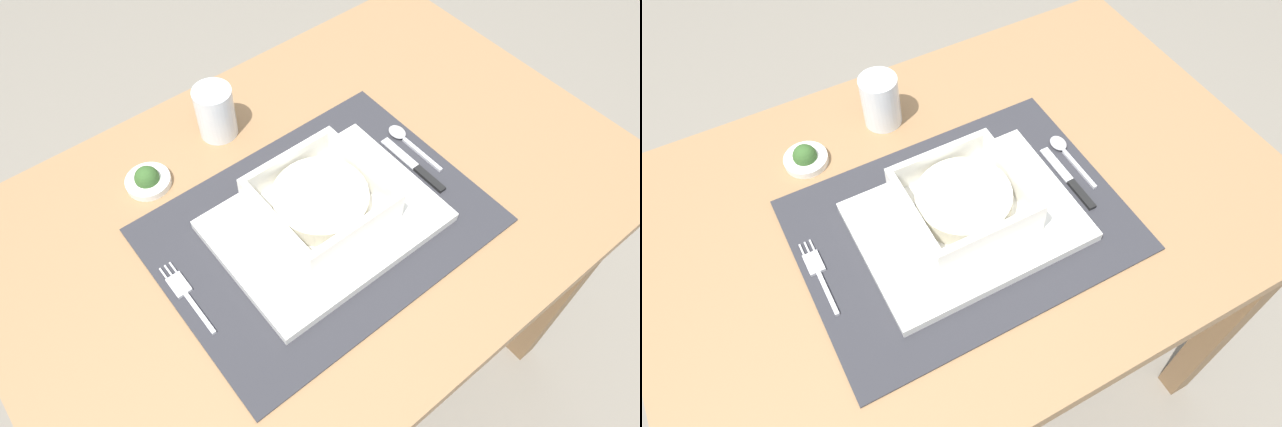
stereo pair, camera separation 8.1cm
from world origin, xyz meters
The scene contains 10 objects.
ground_plane centered at (0.00, 0.00, 0.00)m, with size 6.00×6.00×0.00m, color gray.
dining_table centered at (0.00, 0.00, 0.60)m, with size 0.97×0.66×0.71m.
placemat centered at (-0.03, -0.04, 0.71)m, with size 0.47×0.35×0.00m, color #2D2D33.
serving_plate centered at (-0.02, -0.04, 0.72)m, with size 0.31×0.23×0.02m, color white.
porridge_bowl centered at (-0.02, -0.03, 0.75)m, with size 0.17×0.17×0.06m.
fork centered at (-0.24, -0.01, 0.71)m, with size 0.02×0.13×0.00m.
spoon centered at (0.18, 0.01, 0.72)m, with size 0.02×0.12×0.01m.
butter_knife centered at (0.15, -0.05, 0.72)m, with size 0.01×0.13×0.01m.
drinking_glass centered at (-0.04, 0.21, 0.75)m, with size 0.06×0.06×0.09m.
condiment_saucer centered at (-0.19, 0.18, 0.72)m, with size 0.07×0.07×0.04m.
Camera 1 is at (-0.32, -0.41, 1.40)m, focal length 32.07 mm.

